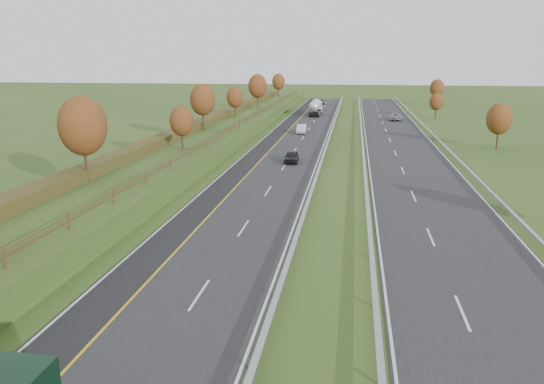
{
  "coord_description": "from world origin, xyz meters",
  "views": [
    {
      "loc": [
        9.33,
        -15.11,
        12.75
      ],
      "look_at": [
        3.01,
        26.1,
        2.2
      ],
      "focal_mm": 35.0,
      "sensor_mm": 36.0,
      "label": 1
    }
  ],
  "objects": [
    {
      "name": "ground",
      "position": [
        8.0,
        55.0,
        0.0
      ],
      "size": [
        400.0,
        400.0,
        0.0
      ],
      "primitive_type": "plane",
      "color": "#324E1C",
      "rests_on": "ground"
    },
    {
      "name": "near_carriageway",
      "position": [
        0.0,
        60.0,
        0.02
      ],
      "size": [
        10.5,
        200.0,
        0.04
      ],
      "primitive_type": "cube",
      "color": "black",
      "rests_on": "ground"
    },
    {
      "name": "far_carriageway",
      "position": [
        16.5,
        60.0,
        0.02
      ],
      "size": [
        10.5,
        200.0,
        0.04
      ],
      "primitive_type": "cube",
      "color": "black",
      "rests_on": "ground"
    },
    {
      "name": "hard_shoulder",
      "position": [
        -3.75,
        60.0,
        0.02
      ],
      "size": [
        3.0,
        200.0,
        0.04
      ],
      "primitive_type": "cube",
      "color": "black",
      "rests_on": "ground"
    },
    {
      "name": "lane_markings",
      "position": [
        6.4,
        59.88,
        0.05
      ],
      "size": [
        26.75,
        200.0,
        0.01
      ],
      "color": "silver",
      "rests_on": "near_carriageway"
    },
    {
      "name": "embankment_left",
      "position": [
        -13.0,
        60.0,
        1.0
      ],
      "size": [
        12.0,
        200.0,
        2.0
      ],
      "primitive_type": "cube",
      "color": "#324E1C",
      "rests_on": "ground"
    },
    {
      "name": "hedge_left",
      "position": [
        -15.0,
        60.0,
        2.55
      ],
      "size": [
        2.2,
        180.0,
        1.1
      ],
      "primitive_type": "cube",
      "color": "#3B3C18",
      "rests_on": "embankment_left"
    },
    {
      "name": "fence_left",
      "position": [
        -8.5,
        59.59,
        2.73
      ],
      "size": [
        0.12,
        189.06,
        1.2
      ],
      "color": "#422B19",
      "rests_on": "embankment_left"
    },
    {
      "name": "median_barrier_near",
      "position": [
        5.7,
        60.0,
        0.61
      ],
      "size": [
        0.32,
        200.0,
        0.71
      ],
      "color": "#95989E",
      "rests_on": "ground"
    },
    {
      "name": "median_barrier_far",
      "position": [
        10.8,
        60.0,
        0.61
      ],
      "size": [
        0.32,
        200.0,
        0.71
      ],
      "color": "#95989E",
      "rests_on": "ground"
    },
    {
      "name": "outer_barrier_far",
      "position": [
        22.3,
        60.0,
        0.62
      ],
      "size": [
        0.32,
        200.0,
        0.71
      ],
      "color": "#95989E",
      "rests_on": "ground"
    },
    {
      "name": "trees_left",
      "position": [
        -12.64,
        56.63,
        6.37
      ],
      "size": [
        6.64,
        164.3,
        7.66
      ],
      "color": "#2D2116",
      "rests_on": "embankment_left"
    },
    {
      "name": "trees_far",
      "position": [
        29.8,
        89.21,
        4.25
      ],
      "size": [
        8.45,
        118.6,
        7.12
      ],
      "color": "#2D2116",
      "rests_on": "ground"
    },
    {
      "name": "road_tanker",
      "position": [
        0.6,
        108.04,
        1.86
      ],
      "size": [
        2.4,
        11.22,
        3.46
      ],
      "color": "silver",
      "rests_on": "near_carriageway"
    },
    {
      "name": "car_dark_near",
      "position": [
        1.81,
        50.05,
        0.75
      ],
      "size": [
        1.85,
        4.26,
        1.43
      ],
      "primitive_type": "imported",
      "rotation": [
        0.0,
        0.0,
        0.04
      ],
      "color": "black",
      "rests_on": "near_carriageway"
    },
    {
      "name": "car_silver_mid",
      "position": [
        0.43,
        76.98,
        0.79
      ],
      "size": [
        1.8,
        4.63,
        1.5
      ],
      "primitive_type": "imported",
      "rotation": [
        0.0,
        0.0,
        0.05
      ],
      "color": "silver",
      "rests_on": "near_carriageway"
    },
    {
      "name": "car_small_far",
      "position": [
        -0.07,
        135.35,
        0.67
      ],
      "size": [
        2.34,
        4.57,
        1.27
      ],
      "primitive_type": "imported",
      "rotation": [
        0.0,
        0.0,
        -0.13
      ],
      "color": "#121738",
      "rests_on": "near_carriageway"
    },
    {
      "name": "car_oncoming",
      "position": [
        18.06,
        99.74,
        0.78
      ],
      "size": [
        2.75,
        5.43,
        1.47
      ],
      "primitive_type": "imported",
      "rotation": [
        0.0,
        0.0,
        3.08
      ],
      "color": "#999A9E",
      "rests_on": "far_carriageway"
    }
  ]
}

